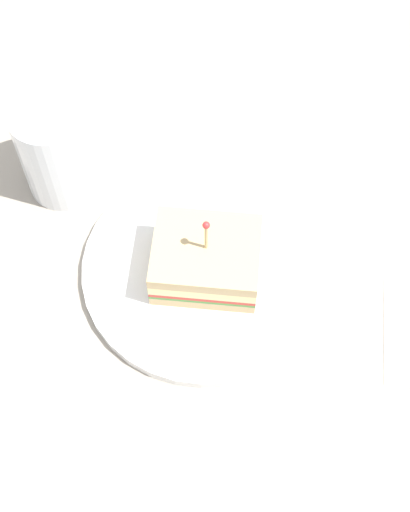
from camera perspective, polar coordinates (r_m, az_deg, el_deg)
ground_plane at (r=74.02cm, az=0.00°, el=-1.57°), size 112.34×112.34×2.00cm
plate at (r=72.61cm, az=0.00°, el=-0.99°), size 24.43×24.43×1.18cm
sandwich_half_center at (r=69.68cm, az=0.24°, el=-0.26°), size 11.91×10.61×9.08cm
drink_glass at (r=76.25cm, az=-11.43°, el=7.95°), size 7.80×7.80×11.22cm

